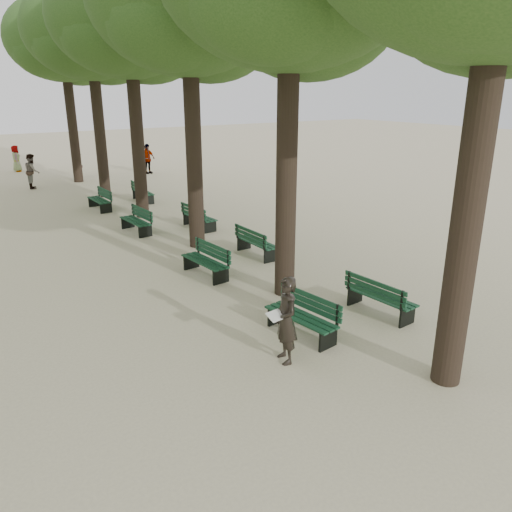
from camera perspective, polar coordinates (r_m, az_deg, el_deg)
ground at (r=10.34m, az=6.58°, el=-11.38°), size 120.00×120.00×0.00m
tree_central_3 at (r=21.25m, az=-14.37°, el=24.85°), size 6.00×6.00×9.95m
tree_central_4 at (r=25.97m, az=-18.46°, el=23.27°), size 6.00×6.00×9.95m
tree_central_5 at (r=30.77m, az=-21.23°, el=22.12°), size 6.00×6.00×9.95m
bench_left_0 at (r=11.01m, az=5.17°, el=-7.75°), size 0.79×1.86×0.92m
bench_left_1 at (r=14.43m, az=-5.81°, el=-1.24°), size 0.71×1.84×0.92m
bench_left_2 at (r=19.25m, az=-13.54°, el=3.41°), size 0.67×1.83×0.92m
bench_left_3 at (r=23.39m, az=-17.42°, el=5.72°), size 0.62×1.82×0.92m
bench_right_0 at (r=12.33m, az=14.00°, el=-5.27°), size 0.70×1.84×0.92m
bench_right_1 at (r=16.10m, az=0.13°, el=0.98°), size 0.58×1.80×0.92m
bench_right_2 at (r=19.44m, az=-6.48°, el=3.96°), size 0.69×1.83×0.92m
bench_right_3 at (r=24.64m, az=-12.77°, el=6.73°), size 0.66×1.83×0.92m
man_with_map at (r=9.75m, az=3.45°, el=-7.34°), size 0.69×0.77×1.77m
pedestrian_d at (r=36.36m, az=-25.72°, el=10.00°), size 0.48×0.87×1.68m
pedestrian_a at (r=29.73m, az=-24.19°, el=8.83°), size 0.54×0.95×1.85m
pedestrian_b at (r=32.71m, az=-19.73°, el=9.85°), size 0.92×0.93×1.54m
pedestrian_c at (r=32.81m, az=-12.32°, el=10.80°), size 1.15×0.64×1.86m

